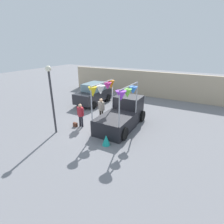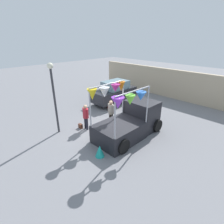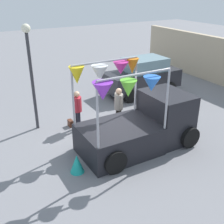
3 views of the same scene
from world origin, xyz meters
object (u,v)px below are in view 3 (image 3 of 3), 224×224
person_vendor (119,104)px  street_lamp (30,64)px  person_customer (77,107)px  handbag (70,123)px  folded_kite_bundle_teal (77,164)px  vendor_truck (143,122)px  parked_car (143,76)px

person_vendor → street_lamp: 3.66m
person_customer → person_vendor: (0.67, 1.47, 0.05)m
handbag → folded_kite_bundle_teal: size_ratio=0.47×
vendor_truck → folded_kite_bundle_teal: bearing=-82.5°
person_customer → vendor_truck: bearing=33.2°
street_lamp → vendor_truck: bearing=42.5°
parked_car → person_customer: 5.08m
person_customer → street_lamp: street_lamp is taller
street_lamp → folded_kite_bundle_teal: street_lamp is taller
person_customer → folded_kite_bundle_teal: (2.64, -1.19, -0.66)m
vendor_truck → handbag: vendor_truck is taller
street_lamp → folded_kite_bundle_teal: 4.23m
vendor_truck → street_lamp: street_lamp is taller
person_customer → person_vendor: size_ratio=0.96×
vendor_truck → handbag: bearing=-147.3°
person_vendor → folded_kite_bundle_teal: 3.38m
street_lamp → folded_kite_bundle_teal: (3.52, 0.21, -2.34)m
vendor_truck → folded_kite_bundle_teal: (0.35, -2.69, -0.61)m
person_vendor → handbag: bearing=-121.5°
person_vendor → folded_kite_bundle_teal: bearing=-53.6°
person_customer → handbag: 0.91m
street_lamp → folded_kite_bundle_teal: bearing=3.5°
person_vendor → parked_car: bearing=131.6°
vendor_truck → folded_kite_bundle_teal: 2.78m
person_vendor → street_lamp: (-1.56, -2.88, 1.64)m
person_customer → street_lamp: (-0.88, -1.40, 1.68)m
person_vendor → folded_kite_bundle_teal: size_ratio=2.78×
street_lamp → person_vendor: bearing=61.6°
handbag → street_lamp: 2.83m
folded_kite_bundle_teal → handbag: bearing=161.6°
handbag → person_customer: bearing=29.7°
parked_car → person_vendor: size_ratio=2.40×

